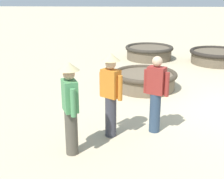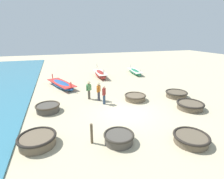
{
  "view_description": "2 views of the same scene",
  "coord_description": "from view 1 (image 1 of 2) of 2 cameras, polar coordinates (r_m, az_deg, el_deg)",
  "views": [
    {
      "loc": [
        -7.0,
        2.77,
        2.83
      ],
      "look_at": [
        -0.72,
        3.01,
        0.75
      ],
      "focal_mm": 50.0,
      "sensor_mm": 36.0,
      "label": 1
    },
    {
      "loc": [
        -4.61,
        -10.79,
        5.57
      ],
      "look_at": [
        -0.11,
        3.25,
        0.82
      ],
      "focal_mm": 28.0,
      "sensor_mm": 36.0,
      "label": 2
    }
  ],
  "objects": [
    {
      "name": "coracle_front_right",
      "position": [
        9.05,
        6.01,
        1.85
      ],
      "size": [
        1.85,
        1.85,
        0.51
      ],
      "color": "brown",
      "rests_on": "ground"
    },
    {
      "name": "coracle_upturned",
      "position": [
        12.88,
        6.8,
        6.85
      ],
      "size": [
        1.94,
        1.94,
        0.53
      ],
      "color": "brown",
      "rests_on": "ground"
    },
    {
      "name": "fisherman_hauling",
      "position": [
        5.31,
        -7.65,
        -2.48
      ],
      "size": [
        0.5,
        0.36,
        1.67
      ],
      "color": "#4C473D",
      "rests_on": "ground"
    },
    {
      "name": "coracle_far_left",
      "position": [
        12.7,
        18.57,
        5.83
      ],
      "size": [
        2.04,
        2.04,
        0.52
      ],
      "color": "brown",
      "rests_on": "ground"
    },
    {
      "name": "fisherman_crouching",
      "position": [
        5.93,
        -0.23,
        -0.1
      ],
      "size": [
        0.38,
        0.45,
        1.67
      ],
      "color": "#383842",
      "rests_on": "ground"
    },
    {
      "name": "fisherman_standing_left",
      "position": [
        6.21,
        8.02,
        -0.58
      ],
      "size": [
        0.36,
        0.48,
        1.57
      ],
      "color": "#2D425B",
      "rests_on": "ground"
    }
  ]
}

